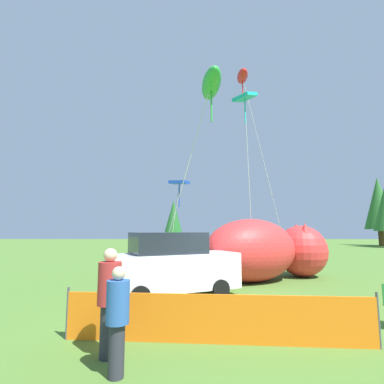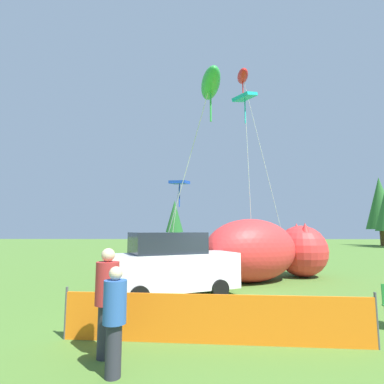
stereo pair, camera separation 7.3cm
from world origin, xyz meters
TOP-DOWN VIEW (x-y plane):
  - ground_plane at (0.00, 0.00)m, footprint 120.00×120.00m
  - parked_car at (-1.88, 1.31)m, footprint 4.59×3.27m
  - inflatable_cat at (2.04, 4.59)m, footprint 6.43×4.87m
  - safety_fence at (-0.68, -2.76)m, footprint 6.16×0.48m
  - spectator_in_blue_shirt at (-2.30, -4.12)m, footprint 0.36×0.36m
  - spectator_in_green_shirt at (-2.64, -3.43)m, footprint 0.41×0.41m
  - kite_red_lizard at (1.69, 7.83)m, footprint 3.19×2.92m
  - kite_green_fish at (-0.57, 0.54)m, footprint 2.55×2.70m
  - kite_teal_diamond at (1.26, 4.66)m, footprint 1.27×1.29m
  - kite_blue_box at (-1.97, 6.73)m, footprint 1.20×1.13m
  - horizon_tree_east at (24.06, 32.30)m, footprint 3.93×3.93m
  - horizon_tree_west at (-4.34, 34.69)m, footprint 2.70×2.70m

SIDE VIEW (x-z plane):
  - ground_plane at x=0.00m, z-range 0.00..0.00m
  - safety_fence at x=-0.68m, z-range -0.05..0.99m
  - spectator_in_blue_shirt at x=-2.30m, z-range 0.08..1.72m
  - spectator_in_green_shirt at x=-2.64m, z-range 0.09..1.97m
  - parked_car at x=-1.88m, z-range -0.03..2.10m
  - inflatable_cat at x=2.04m, z-range -0.10..2.57m
  - horizon_tree_west at x=-4.34m, z-range 0.73..7.17m
  - kite_blue_box at x=-1.97m, z-range 2.22..7.05m
  - horizon_tree_east at x=24.06m, z-range 1.07..10.45m
  - kite_green_fish at x=-0.57m, z-range 3.30..10.75m
  - kite_teal_diamond at x=1.26m, z-range 3.95..12.67m
  - kite_red_lizard at x=1.69m, z-range 5.21..17.15m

